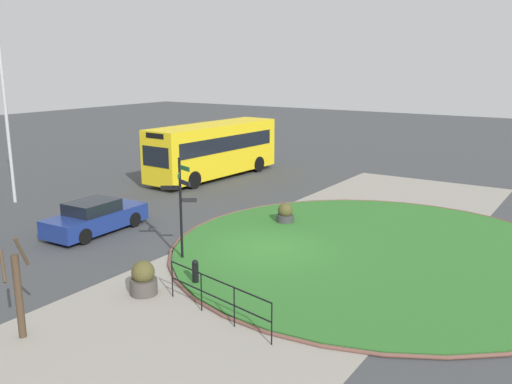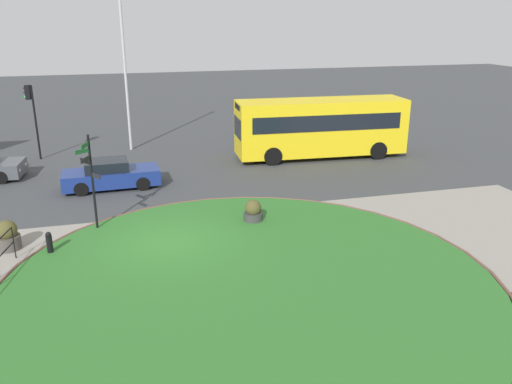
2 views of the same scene
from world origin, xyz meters
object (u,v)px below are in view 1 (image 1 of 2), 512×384
(planter_near_signpost, at_px, (285,214))
(planter_kerbside, at_px, (143,279))
(bollard_foreground, at_px, (195,272))
(car_near_lane, at_px, (96,217))
(bus_yellow, at_px, (214,149))
(street_tree_bare, at_px, (15,288))
(lamppost_tall, at_px, (5,102))
(signpost_directional, at_px, (181,200))

(planter_near_signpost, distance_m, planter_kerbside, 8.83)
(bollard_foreground, bearing_deg, car_near_lane, 73.76)
(bus_yellow, distance_m, planter_near_signpost, 10.78)
(bollard_foreground, xyz_separation_m, planter_near_signpost, (7.39, 1.06, -0.01))
(street_tree_bare, bearing_deg, planter_kerbside, -10.76)
(bollard_foreground, relative_size, planter_near_signpost, 0.90)
(bollard_foreground, height_order, planter_near_signpost, planter_near_signpost)
(planter_kerbside, bearing_deg, lamppost_tall, 71.05)
(street_tree_bare, bearing_deg, lamppost_tall, 56.98)
(signpost_directional, bearing_deg, planter_near_signpost, -6.91)
(signpost_directional, xyz_separation_m, lamppost_tall, (1.77, 12.61, 2.80))
(signpost_directional, distance_m, car_near_lane, 5.44)
(bollard_foreground, xyz_separation_m, lamppost_tall, (3.22, 14.39, 4.57))
(signpost_directional, xyz_separation_m, planter_kerbside, (-2.89, -0.95, -1.72))
(signpost_directional, xyz_separation_m, planter_near_signpost, (5.94, -0.72, -1.79))
(signpost_directional, bearing_deg, planter_kerbside, -161.82)
(planter_near_signpost, bearing_deg, street_tree_bare, 177.83)
(bollard_foreground, height_order, car_near_lane, car_near_lane)
(bollard_foreground, bearing_deg, street_tree_bare, 163.37)
(planter_kerbside, bearing_deg, bollard_foreground, -30.07)
(signpost_directional, relative_size, car_near_lane, 0.82)
(planter_kerbside, bearing_deg, car_near_lane, 60.55)
(signpost_directional, xyz_separation_m, street_tree_bare, (-6.58, -0.24, -0.85))
(signpost_directional, distance_m, planter_kerbside, 3.49)
(bollard_foreground, bearing_deg, lamppost_tall, 77.38)
(bollard_foreground, distance_m, street_tree_bare, 5.44)
(bollard_foreground, bearing_deg, planter_near_signpost, 8.15)
(planter_kerbside, bearing_deg, street_tree_bare, 169.24)
(bollard_foreground, relative_size, street_tree_bare, 0.30)
(bus_yellow, relative_size, street_tree_bare, 3.51)
(car_near_lane, relative_size, lamppost_tall, 0.48)
(planter_kerbside, bearing_deg, bus_yellow, 30.66)
(car_near_lane, distance_m, planter_kerbside, 7.04)
(lamppost_tall, xyz_separation_m, planter_near_signpost, (4.17, -13.33, -4.58))
(signpost_directional, relative_size, bus_yellow, 0.38)
(bus_yellow, height_order, planter_kerbside, bus_yellow)
(planter_kerbside, bearing_deg, signpost_directional, 18.18)
(car_near_lane, distance_m, lamppost_tall, 8.70)
(car_near_lane, height_order, planter_near_signpost, car_near_lane)
(car_near_lane, bearing_deg, planter_near_signpost, -50.05)
(lamppost_tall, relative_size, street_tree_bare, 3.42)
(signpost_directional, xyz_separation_m, bus_yellow, (12.16, 7.97, -0.45))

